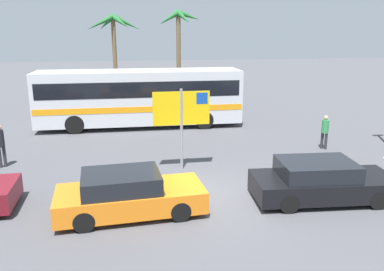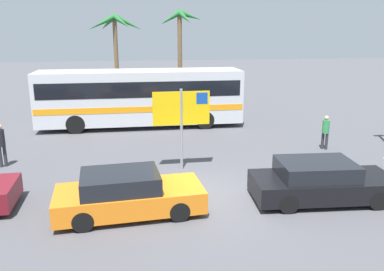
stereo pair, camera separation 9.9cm
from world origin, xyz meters
name	(u,v)px [view 1 (the left image)]	position (x,y,z in m)	size (l,w,h in m)	color
ground	(212,196)	(0.00, 0.00, 0.00)	(120.00, 120.00, 0.00)	#4C4C51
bus_front_coach	(140,95)	(-2.04, 10.30, 1.78)	(11.27, 2.55, 3.17)	silver
ferry_sign	(183,111)	(-0.59, 2.85, 2.33)	(2.20, 0.11, 3.20)	gray
car_black	(321,181)	(3.44, -0.78, 0.64)	(4.64, 2.13, 1.32)	black
car_orange	(128,194)	(-2.72, -0.86, 0.64)	(4.48, 2.18, 1.32)	orange
pedestrian_by_bus	(325,129)	(6.23, 4.54, 0.93)	(0.32, 0.32, 1.58)	#2D2D33
pedestrian_near_sign	(0,142)	(-7.73, 4.15, 1.05)	(0.32, 0.32, 1.77)	#2D2D33
palm_tree_seaside	(113,30)	(-3.65, 19.04, 5.32)	(4.14, 3.98, 6.50)	brown
palm_tree_inland	(179,30)	(1.03, 17.09, 5.32)	(3.07, 3.01, 6.75)	brown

